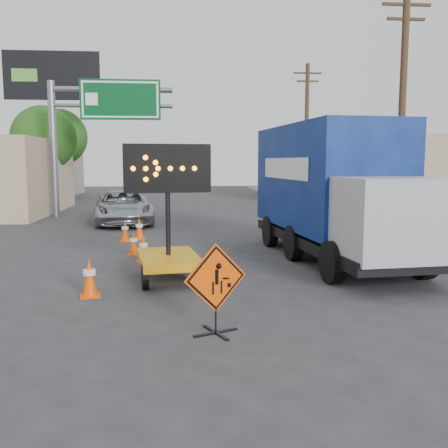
{
  "coord_description": "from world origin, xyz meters",
  "views": [
    {
      "loc": [
        -0.15,
        -8.04,
        2.81
      ],
      "look_at": [
        0.84,
        3.21,
        1.4
      ],
      "focal_mm": 40.0,
      "sensor_mm": 36.0,
      "label": 1
    }
  ],
  "objects": [
    {
      "name": "arrow_board",
      "position": [
        -0.45,
        3.71,
        0.71
      ],
      "size": [
        2.03,
        2.43,
        3.22
      ],
      "rotation": [
        0.0,
        0.0,
        0.15
      ],
      "color": "orange",
      "rests_on": "ground"
    },
    {
      "name": "construction_sign",
      "position": [
        0.41,
        -0.14,
        0.8
      ],
      "size": [
        1.04,
        0.75,
        1.51
      ],
      "rotation": [
        0.0,
        0.0,
        0.43
      ],
      "color": "black",
      "rests_on": "ground"
    },
    {
      "name": "building_right_far",
      "position": [
        13.0,
        30.0,
        2.3
      ],
      "size": [
        10.0,
        14.0,
        4.6
      ],
      "primitive_type": "cube",
      "color": "tan",
      "rests_on": "ground"
    },
    {
      "name": "cone_c",
      "position": [
        -1.58,
        7.01,
        0.36
      ],
      "size": [
        0.46,
        0.46,
        0.73
      ],
      "rotation": [
        0.0,
        0.0,
        -0.29
      ],
      "color": "#F44B05",
      "rests_on": "ground"
    },
    {
      "name": "pickup_truck",
      "position": [
        -2.75,
        14.96,
        0.75
      ],
      "size": [
        3.22,
        5.7,
        1.5
      ],
      "primitive_type": "imported",
      "rotation": [
        0.0,
        0.0,
        0.14
      ],
      "color": "#A5A7AC",
      "rests_on": "ground"
    },
    {
      "name": "cone_b",
      "position": [
        -1.21,
        5.95,
        0.38
      ],
      "size": [
        0.51,
        0.51,
        0.76
      ],
      "rotation": [
        0.0,
        0.0,
        0.42
      ],
      "color": "#F44B05",
      "rests_on": "ground"
    },
    {
      "name": "curb_right",
      "position": [
        7.2,
        15.0,
        0.06
      ],
      "size": [
        0.4,
        60.0,
        0.12
      ],
      "primitive_type": "cube",
      "color": "gray",
      "rests_on": "ground"
    },
    {
      "name": "billboard",
      "position": [
        -8.35,
        25.87,
        7.35
      ],
      "size": [
        6.1,
        0.54,
        9.85
      ],
      "color": "slate",
      "rests_on": "ground"
    },
    {
      "name": "tree_left_near",
      "position": [
        -8.0,
        22.0,
        4.16
      ],
      "size": [
        3.71,
        3.71,
        6.03
      ],
      "color": "#48321F",
      "rests_on": "ground"
    },
    {
      "name": "sidewalk_right",
      "position": [
        9.5,
        15.0,
        0.07
      ],
      "size": [
        4.0,
        60.0,
        0.15
      ],
      "primitive_type": "cube",
      "color": "gray",
      "rests_on": "ground"
    },
    {
      "name": "utility_pole_near",
      "position": [
        8.0,
        10.0,
        4.68
      ],
      "size": [
        1.8,
        0.26,
        9.0
      ],
      "color": "#48321F",
      "rests_on": "ground"
    },
    {
      "name": "tree_left_far",
      "position": [
        -9.0,
        30.0,
        4.6
      ],
      "size": [
        4.1,
        4.1,
        6.66
      ],
      "color": "#48321F",
      "rests_on": "ground"
    },
    {
      "name": "cone_d",
      "position": [
        -2.12,
        9.68,
        0.37
      ],
      "size": [
        0.38,
        0.38,
        0.75
      ],
      "rotation": [
        0.0,
        0.0,
        -0.0
      ],
      "color": "#F44B05",
      "rests_on": "ground"
    },
    {
      "name": "box_truck",
      "position": [
        4.23,
        5.91,
        1.76
      ],
      "size": [
        3.22,
        8.36,
        3.87
      ],
      "rotation": [
        0.0,
        0.0,
        0.1
      ],
      "color": "black",
      "rests_on": "ground"
    },
    {
      "name": "highway_gantry",
      "position": [
        -4.43,
        17.96,
        5.07
      ],
      "size": [
        6.18,
        0.38,
        6.9
      ],
      "color": "slate",
      "rests_on": "ground"
    },
    {
      "name": "cone_a",
      "position": [
        -2.06,
        2.36,
        0.41
      ],
      "size": [
        0.49,
        0.49,
        0.81
      ],
      "rotation": [
        0.0,
        0.0,
        0.22
      ],
      "color": "#F44B05",
      "rests_on": "ground"
    },
    {
      "name": "cone_e",
      "position": [
        -1.65,
        10.04,
        0.4
      ],
      "size": [
        0.47,
        0.47,
        0.81
      ],
      "rotation": [
        0.0,
        0.0,
        0.17
      ],
      "color": "#F44B05",
      "rests_on": "ground"
    },
    {
      "name": "utility_pole_far",
      "position": [
        8.0,
        24.0,
        4.68
      ],
      "size": [
        1.8,
        0.26,
        9.0
      ],
      "color": "#48321F",
      "rests_on": "ground"
    },
    {
      "name": "ground",
      "position": [
        0.0,
        0.0,
        0.0
      ],
      "size": [
        100.0,
        100.0,
        0.0
      ],
      "primitive_type": "plane",
      "color": "#2D2D30",
      "rests_on": "ground"
    }
  ]
}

